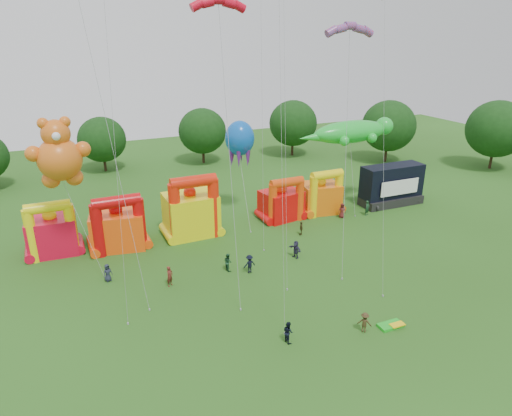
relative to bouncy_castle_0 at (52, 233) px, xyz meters
name	(u,v)px	position (x,y,z in m)	size (l,w,h in m)	color
ground	(356,388)	(17.25, -29.22, -2.34)	(160.00, 160.00, 0.00)	#234A15
tree_ring	(342,306)	(16.05, -28.60, 3.92)	(125.68, 127.80, 12.07)	#352314
bouncy_castle_0	(52,233)	(0.00, 0.00, 0.00)	(5.06, 4.16, 6.14)	red
bouncy_castle_1	(118,227)	(6.45, -1.32, 0.04)	(6.14, 5.27, 6.29)	#FD4C0D
bouncy_castle_2	(192,212)	(14.59, -1.41, 0.47)	(5.72, 4.61, 7.44)	yellow
bouncy_castle_3	(282,202)	(26.14, -1.38, -0.20)	(5.23, 4.46, 5.60)	red
bouncy_castle_4	(321,196)	(31.71, -1.42, -0.10)	(5.32, 4.53, 5.88)	orange
stage_trailer	(392,185)	(41.92, -2.73, 0.27)	(8.60, 3.43, 5.41)	black
teddy_bear_kite	(71,192)	(2.34, -4.76, 5.67)	(5.61, 5.87, 14.90)	orange
gecko_kite	(351,143)	(35.81, -1.38, 6.31)	(13.86, 6.00, 11.57)	green
octopus_kite	(243,171)	(21.99, 1.18, 3.71)	(3.60, 8.58, 11.87)	#0C52B9
parafoil_kites	(223,142)	(14.18, -13.53, 11.05)	(27.14, 8.24, 31.44)	red
diamond_kites	(261,104)	(17.88, -12.88, 13.79)	(23.82, 20.29, 43.98)	red
folded_kite_bundle	(391,325)	(23.76, -24.87, -2.20)	(2.02, 1.13, 0.31)	green
spectator_0	(108,273)	(4.30, -8.28, -1.47)	(0.85, 0.55, 1.74)	#202536
spectator_1	(170,276)	(9.37, -11.51, -1.35)	(0.72, 0.47, 1.98)	#5B221A
spectator_2	(228,262)	(15.27, -10.96, -1.45)	(0.87, 0.68, 1.79)	#1B4328
spectator_3	(249,264)	(16.99, -12.26, -1.40)	(1.21, 0.70, 1.87)	black
spectator_4	(301,228)	(25.91, -6.61, -1.53)	(0.95, 0.40, 1.62)	#463D1C
spectator_5	(296,249)	(22.58, -11.34, -1.41)	(1.73, 0.55, 1.87)	#2C2944
spectator_6	(342,211)	(33.12, -4.22, -1.39)	(0.93, 0.60, 1.90)	#551918
spectator_7	(367,208)	(36.53, -4.81, -1.37)	(0.71, 0.47, 1.94)	#173921
spectator_8	(288,332)	(15.41, -23.12, -1.47)	(0.84, 0.66, 1.73)	black
spectator_9	(365,322)	(21.37, -24.49, -1.49)	(1.10, 0.63, 1.70)	#3C2E18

